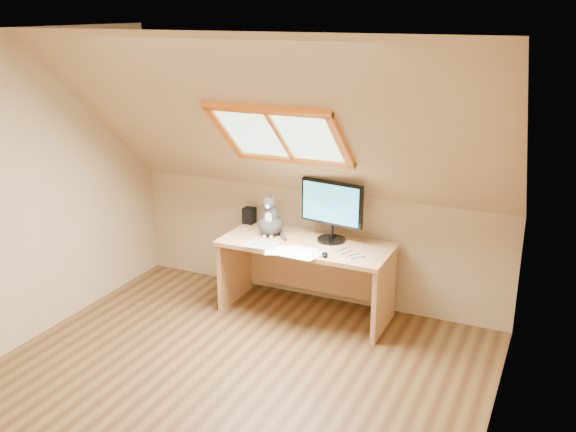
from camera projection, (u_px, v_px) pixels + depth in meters
The scene contains 10 objects.
ground at pixel (217, 394), 4.41m from camera, with size 3.50×3.50×0.00m, color brown.
room_shell at pixel (201, 198), 3.89m from camera, with size 3.52×3.52×2.41m.
desk at pixel (309, 263), 5.49m from camera, with size 1.44×0.63×0.66m.
monitor at pixel (332, 207), 5.32m from camera, with size 0.56×0.24×0.52m.
cat at pixel (270, 220), 5.51m from camera, with size 0.25×0.28×0.38m.
desk_speaker at pixel (249, 215), 5.83m from camera, with size 0.10×0.10×0.15m, color black.
graphics_tablet at pixel (261, 245), 5.30m from camera, with size 0.27×0.19×0.01m, color #B2B2B7.
mouse at pixel (325, 255), 5.07m from camera, with size 0.05×0.09×0.03m, color black.
papers at pixel (293, 252), 5.15m from camera, with size 0.35×0.30×0.01m.
cables at pixel (338, 252), 5.14m from camera, with size 0.51×0.26×0.01m.
Camera 1 is at (2.04, -3.27, 2.53)m, focal length 40.00 mm.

